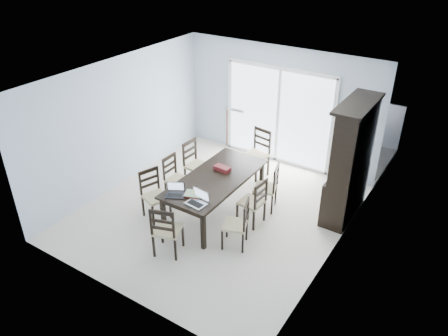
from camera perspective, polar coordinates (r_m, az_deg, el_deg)
The scene contains 24 objects.
floor at distance 8.29m, azimuth -1.06°, elevation -5.69°, with size 5.00×5.00×0.00m, color silver.
ceiling at distance 7.12m, azimuth -1.25°, elevation 11.71°, with size 5.00×5.00×0.00m, color white.
back_wall at distance 9.61m, azimuth 7.24°, elevation 8.03°, with size 4.50×0.02×2.60m, color #ADBDCF.
wall_left at distance 8.95m, azimuth -13.28°, elevation 5.82°, with size 0.02×5.00×2.60m, color #ADBDCF.
wall_right at distance 6.78m, azimuth 14.89°, elevation -2.40°, with size 0.02×5.00×2.60m, color #ADBDCF.
balcony at distance 10.99m, azimuth 9.12°, elevation 3.02°, with size 4.50×2.00×0.10m, color gray.
railing at distance 11.60m, azimuth 11.43°, elevation 7.50°, with size 4.50×0.06×1.10m, color #99999E.
dining_table at distance 7.92m, azimuth -1.10°, elevation -1.70°, with size 1.00×2.20×0.75m.
china_hutch at distance 8.00m, azimuth 16.16°, elevation 0.66°, with size 0.50×1.38×2.20m.
sliding_door at distance 9.67m, azimuth 7.10°, elevation 6.82°, with size 2.52×0.05×2.18m.
chair_left_near at distance 7.99m, azimuth -9.31°, elevation -2.70°, with size 0.52×0.51×1.07m.
chair_left_mid at distance 8.47m, azimuth -6.56°, elevation -0.66°, with size 0.40×0.39×1.03m.
chair_left_far at distance 8.85m, azimuth -3.93°, elevation 1.19°, with size 0.45×0.44×1.12m.
chair_right_near at distance 7.17m, azimuth 2.11°, elevation -6.72°, with size 0.50×0.49×1.01m.
chair_right_mid at distance 7.68m, azimuth 4.17°, elevation -3.91°, with size 0.43×0.42×1.05m.
chair_right_far at distance 8.12m, azimuth 6.05°, elevation -1.93°, with size 0.50×0.50×1.07m.
chair_end_near at distance 7.01m, azimuth -7.70°, elevation -7.57°, with size 0.52×0.53×1.09m.
chair_end_far at distance 9.23m, azimuth 4.55°, elevation 2.68°, with size 0.52×0.53×1.18m.
laptop_dark at distance 7.38m, azimuth -6.45°, elevation -3.29°, with size 0.37×0.33×0.21m.
laptop_silver at distance 7.13m, azimuth -3.70°, elevation -4.37°, with size 0.36×0.27×0.23m.
book_stack at distance 7.37m, azimuth -4.03°, elevation -3.45°, with size 0.35×0.31×0.05m.
cell_phone at distance 7.12m, azimuth -4.57°, elevation -4.95°, with size 0.12×0.06×0.01m, color black.
game_box at distance 8.08m, azimuth -0.22°, elevation -0.05°, with size 0.30×0.15×0.08m, color #551611.
hot_tub at distance 10.81m, azimuth 6.95°, elevation 6.00°, with size 2.06×1.86×1.02m.
Camera 1 is at (3.79, -5.62, 4.76)m, focal length 35.00 mm.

